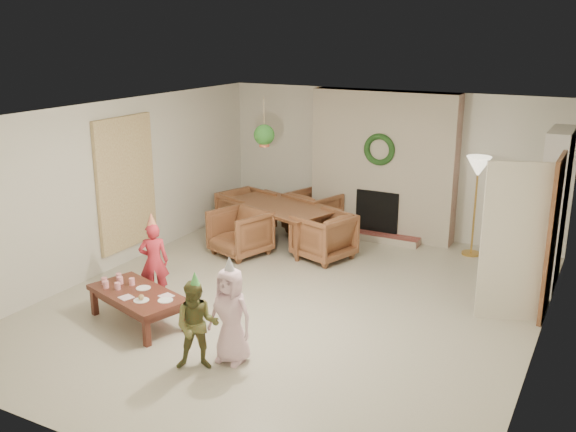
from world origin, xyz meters
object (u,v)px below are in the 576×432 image
Objects in this scene: dining_chair_far at (313,212)px; coffee_table_top at (137,294)px; dining_chair_left at (246,212)px; dining_chair_right at (324,236)px; dining_chair_near at (240,232)px; dining_table at (278,224)px; child_red at (154,261)px; child_plaid at (197,326)px; child_pink at (231,315)px.

dining_chair_far reaches higher than coffee_table_top.
dining_chair_left is 1.88m from dining_chair_right.
dining_chair_far is (0.52, 1.58, 0.00)m from dining_chair_near.
dining_chair_right reaches higher than dining_table.
dining_chair_near is 0.62× the size of coffee_table_top.
coffee_table_top is 0.75m from child_red.
coffee_table_top is at bearing 104.12° from dining_chair_far.
child_red is (-1.33, -2.47, 0.16)m from dining_chair_right.
child_plaid is (1.58, -1.22, -0.04)m from child_red.
child_plaid is at bearing -54.54° from dining_table.
dining_table is 2.83m from child_red.
coffee_table_top is at bearing 75.84° from child_red.
child_pink reaches higher than dining_chair_near.
dining_table is 2.34× the size of dining_chair_far.
dining_chair_left is at bearing 86.76° from child_plaid.
child_plaid is 0.38m from child_pink.
dining_chair_far is at bearing -128.66° from dining_chair_right.
child_plaid reaches higher than dining_chair_near.
dining_chair_far is at bearing 102.74° from coffee_table_top.
dining_chair_near is 1.18m from dining_chair_left.
child_pink is at bearing -50.14° from dining_table.
coffee_table_top is (-0.05, -3.48, 0.04)m from dining_table.
dining_table is at bearing -90.00° from dining_chair_right.
dining_chair_left is at bearing 118.15° from coffee_table_top.
child_pink is at bearing 123.30° from dining_chair_far.
dining_chair_left is 4.75m from child_plaid.
dining_chair_left is at bearing -90.00° from dining_chair_right.
child_pink is at bearing 115.81° from child_red.
dining_chair_right is at bearing -155.25° from child_red.
dining_chair_right is at bearing -0.00° from dining_table.
child_red is (-0.07, -2.01, 0.16)m from dining_chair_near.
coffee_table_top is at bearing 0.03° from dining_chair_right.
child_red is at bearing -9.87° from dining_chair_right.
child_plaid is (0.98, -4.82, 0.12)m from dining_chair_far.
dining_chair_far and dining_chair_right have the same top height.
dining_chair_right is 3.71m from child_plaid.
dining_table is at bearing 90.00° from dining_chair_near.
dining_chair_right is 0.75× the size of child_pink.
child_pink is (1.81, -0.93, 0.01)m from child_red.
child_red reaches higher than dining_chair_near.
coffee_table_top is at bearing 128.39° from child_plaid.
child_pink is at bearing -41.12° from dining_chair_near.
dining_chair_right is (1.25, 0.46, 0.00)m from dining_chair_near.
coffee_table_top is at bearing -150.48° from dining_chair_left.
coffee_table_top is 1.33× the size of child_plaid.
child_red is (-0.29, 0.68, 0.16)m from coffee_table_top.
child_red reaches higher than dining_chair_left.
dining_chair_far is 4.28m from coffee_table_top.
child_pink is (1.73, -2.94, 0.17)m from dining_chair_near.
child_plaid reaches higher than dining_table.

